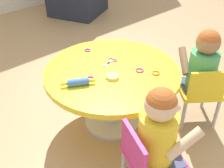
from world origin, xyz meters
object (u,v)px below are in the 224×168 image
object	(u,v)px
seated_child_right	(203,62)
rolling_pin	(78,82)
craft_scissors	(111,61)
seated_child_left	(159,129)
child_chair_right	(200,91)
child_chair_left	(149,159)
craft_table	(112,82)

from	to	relation	value
seated_child_right	rolling_pin	bearing A→B (deg)	154.46
rolling_pin	craft_scissors	world-z (taller)	rolling_pin
seated_child_left	child_chair_right	bearing A→B (deg)	15.24
child_chair_left	rolling_pin	distance (m)	0.66
seated_child_left	craft_scissors	world-z (taller)	seated_child_left
child_chair_left	seated_child_left	bearing A→B (deg)	-20.11
seated_child_left	rolling_pin	size ratio (longest dim) A/B	2.40
craft_table	seated_child_left	distance (m)	0.68
child_chair_left	craft_scissors	size ratio (longest dim) A/B	3.79
child_chair_right	rolling_pin	world-z (taller)	rolling_pin
rolling_pin	child_chair_right	bearing A→B (deg)	-27.98
craft_scissors	child_chair_right	bearing A→B (deg)	-49.22
seated_child_left	rolling_pin	bearing A→B (deg)	96.20
rolling_pin	child_chair_left	bearing A→B (deg)	-87.10
seated_child_left	seated_child_right	world-z (taller)	same
craft_table	seated_child_left	size ratio (longest dim) A/B	1.92
child_chair_right	seated_child_right	bearing A→B (deg)	53.22
seated_child_right	rolling_pin	world-z (taller)	seated_child_right
child_chair_left	craft_scissors	distance (m)	0.81
rolling_pin	craft_scissors	xyz separation A→B (m)	(0.36, 0.09, -0.02)
child_chair_left	child_chair_right	size ratio (longest dim) A/B	1.00
craft_table	child_chair_left	size ratio (longest dim) A/B	1.83
child_chair_left	seated_child_right	size ratio (longest dim) A/B	1.05
seated_child_right	child_chair_left	bearing A→B (deg)	-164.66
seated_child_left	child_chair_right	size ratio (longest dim) A/B	0.95
seated_child_right	child_chair_right	bearing A→B (deg)	-126.78
child_chair_left	seated_child_left	xyz separation A→B (m)	(0.04, -0.01, 0.23)
child_chair_left	seated_child_left	size ratio (longest dim) A/B	1.05
seated_child_left	seated_child_right	xyz separation A→B (m)	(0.77, 0.23, 0.00)
child_chair_left	craft_scissors	bearing A→B (deg)	64.97
seated_child_right	seated_child_left	bearing A→B (deg)	-163.00
seated_child_left	child_chair_right	world-z (taller)	seated_child_left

